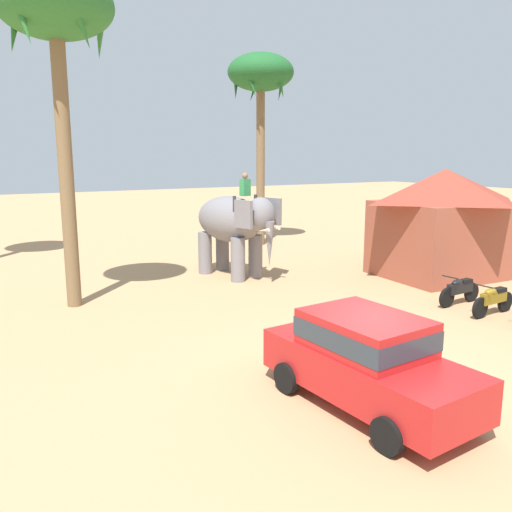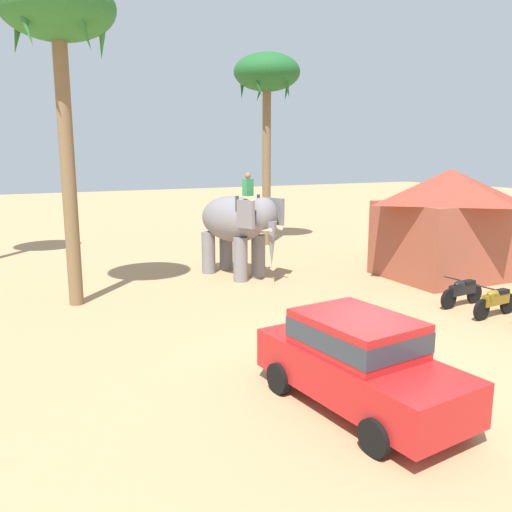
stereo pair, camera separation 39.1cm
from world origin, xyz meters
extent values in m
plane|color=tan|center=(0.00, 0.00, 0.00)|extent=(120.00, 120.00, 0.00)
cube|color=red|center=(-0.79, -0.66, 0.68)|extent=(1.95, 4.20, 0.76)
cube|color=red|center=(-0.79, -0.56, 1.38)|extent=(1.69, 2.19, 0.64)
cube|color=#2D3842|center=(-0.79, -0.56, 1.38)|extent=(1.71, 2.21, 0.35)
cylinder|color=black|center=(0.14, -1.87, 0.30)|extent=(0.22, 0.61, 0.60)
cylinder|color=black|center=(-1.56, -1.98, 0.30)|extent=(0.22, 0.61, 0.60)
cylinder|color=black|center=(-0.02, 0.66, 0.30)|extent=(0.22, 0.61, 0.60)
cylinder|color=black|center=(-1.71, 0.56, 0.30)|extent=(0.22, 0.61, 0.60)
ellipsoid|color=slate|center=(2.01, 10.04, 2.15)|extent=(2.31, 3.40, 1.70)
cylinder|color=slate|center=(2.67, 9.24, 0.80)|extent=(0.52, 0.52, 1.60)
cylinder|color=slate|center=(1.81, 9.03, 0.80)|extent=(0.52, 0.52, 1.60)
cylinder|color=slate|center=(2.21, 11.05, 0.80)|extent=(0.52, 0.52, 1.60)
cylinder|color=slate|center=(1.36, 10.83, 0.80)|extent=(0.52, 0.52, 1.60)
ellipsoid|color=slate|center=(2.41, 8.46, 2.45)|extent=(1.31, 1.24, 1.20)
cube|color=slate|center=(3.09, 8.73, 2.50)|extent=(0.31, 0.80, 0.96)
cube|color=slate|center=(1.69, 8.38, 2.50)|extent=(0.31, 0.80, 0.96)
cone|color=slate|center=(2.52, 8.02, 1.45)|extent=(0.44, 0.44, 1.60)
cone|color=beige|center=(2.76, 8.14, 1.95)|extent=(0.25, 0.57, 0.21)
cone|color=beige|center=(2.26, 8.01, 1.95)|extent=(0.25, 0.57, 0.21)
cube|color=#338C4C|center=(2.22, 9.21, 3.35)|extent=(0.39, 0.32, 0.60)
sphere|color=#8E6647|center=(2.22, 9.21, 3.77)|extent=(0.22, 0.22, 0.22)
cylinder|color=#333338|center=(2.73, 9.34, 2.80)|extent=(0.12, 0.12, 0.55)
cylinder|color=#333338|center=(1.72, 9.08, 2.80)|extent=(0.12, 0.12, 0.55)
cylinder|color=black|center=(5.54, 1.73, 0.30)|extent=(0.60, 0.13, 0.60)
cylinder|color=black|center=(6.73, 1.80, 0.30)|extent=(0.60, 0.13, 0.60)
cube|color=olive|center=(6.13, 1.77, 0.52)|extent=(1.03, 0.25, 0.32)
ellipsoid|color=olive|center=(5.99, 1.76, 0.70)|extent=(0.45, 0.26, 0.20)
cube|color=black|center=(6.38, 1.78, 0.70)|extent=(0.45, 0.24, 0.12)
cylinder|color=black|center=(5.63, 1.74, 0.92)|extent=(0.07, 0.55, 0.04)
cylinder|color=black|center=(5.61, 2.94, 0.30)|extent=(0.60, 0.13, 0.60)
cylinder|color=black|center=(6.81, 3.00, 0.30)|extent=(0.60, 0.13, 0.60)
cube|color=black|center=(6.21, 2.97, 0.52)|extent=(1.03, 0.25, 0.32)
ellipsoid|color=black|center=(6.06, 2.96, 0.70)|extent=(0.45, 0.26, 0.20)
cube|color=black|center=(6.46, 2.98, 0.70)|extent=(0.45, 0.24, 0.12)
cylinder|color=black|center=(5.70, 2.94, 0.92)|extent=(0.07, 0.55, 0.04)
cylinder|color=brown|center=(-3.95, 8.78, 4.16)|extent=(0.42, 0.42, 8.31)
ellipsoid|color=#286B2D|center=(-3.95, 8.78, 8.51)|extent=(3.20, 3.20, 1.80)
cone|color=#286B2D|center=(-2.75, 8.78, 8.01)|extent=(0.40, 0.92, 1.64)
cone|color=#286B2D|center=(-3.58, 9.92, 8.01)|extent=(0.91, 0.57, 1.67)
cone|color=#286B2D|center=(-4.92, 9.49, 8.01)|extent=(0.73, 0.83, 1.69)
cone|color=#286B2D|center=(-4.92, 8.08, 8.01)|extent=(0.73, 0.83, 1.69)
cone|color=#286B2D|center=(-3.58, 7.64, 8.01)|extent=(0.91, 0.57, 1.67)
cylinder|color=brown|center=(6.61, 15.49, 4.11)|extent=(0.42, 0.42, 8.22)
ellipsoid|color=#1E5B28|center=(6.61, 15.49, 8.42)|extent=(3.20, 3.20, 1.80)
cone|color=#1E5B28|center=(7.81, 15.49, 7.92)|extent=(0.40, 0.92, 1.64)
cone|color=#1E5B28|center=(6.98, 16.64, 7.92)|extent=(0.91, 0.57, 1.67)
cone|color=#1E5B28|center=(5.64, 16.20, 7.92)|extent=(0.73, 0.83, 1.69)
cone|color=#1E5B28|center=(5.64, 14.79, 7.92)|extent=(0.73, 0.83, 1.69)
cone|color=#1E5B28|center=(6.98, 14.35, 7.92)|extent=(0.91, 0.57, 1.67)
cube|color=#994C38|center=(8.86, 6.00, 1.40)|extent=(4.61, 3.86, 2.80)
pyramid|color=#9E3828|center=(8.86, 6.00, 3.40)|extent=(5.25, 4.50, 1.20)
camera|label=1|loc=(-6.99, -7.29, 4.49)|focal=36.96mm
camera|label=2|loc=(-6.65, -7.48, 4.49)|focal=36.96mm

